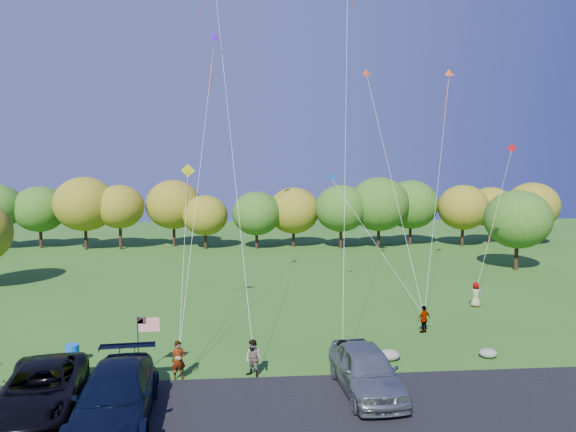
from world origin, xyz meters
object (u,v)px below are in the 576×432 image
(flyer_c, at_px, (342,357))
(trash_barrel, at_px, (73,354))
(flyer_b, at_px, (253,359))
(minivan_dark, at_px, (41,388))
(flyer_d, at_px, (424,319))
(minivan_silver, at_px, (366,370))
(flyer_e, at_px, (476,295))
(flyer_a, at_px, (179,360))
(minivan_navy, at_px, (116,397))

(flyer_c, xyz_separation_m, trash_barrel, (-12.67, 2.28, -0.33))
(flyer_b, bearing_deg, minivan_dark, -123.62)
(flyer_b, height_order, flyer_d, flyer_b)
(minivan_silver, relative_size, trash_barrel, 5.96)
(flyer_e, distance_m, trash_barrel, 25.27)
(minivan_dark, distance_m, minivan_silver, 12.84)
(flyer_a, xyz_separation_m, flyer_b, (3.31, 0.00, -0.03))
(flyer_a, bearing_deg, flyer_c, -14.74)
(flyer_d, bearing_deg, minivan_navy, 6.24)
(flyer_c, xyz_separation_m, flyer_e, (11.19, 10.62, 0.05))
(minivan_silver, height_order, flyer_b, minivan_silver)
(minivan_silver, bearing_deg, minivan_dark, 178.73)
(minivan_navy, distance_m, flyer_d, 17.61)
(flyer_b, height_order, flyer_e, flyer_e)
(minivan_dark, distance_m, minivan_navy, 3.35)
(minivan_navy, bearing_deg, trash_barrel, 115.29)
(flyer_c, relative_size, trash_barrel, 1.70)
(flyer_b, height_order, flyer_c, flyer_b)
(minivan_silver, xyz_separation_m, flyer_d, (5.18, 7.60, -0.23))
(minivan_dark, relative_size, trash_barrel, 6.65)
(minivan_silver, height_order, flyer_d, minivan_silver)
(flyer_a, height_order, flyer_d, flyer_a)
(flyer_b, relative_size, trash_barrel, 1.80)
(flyer_e, bearing_deg, flyer_d, 65.08)
(minivan_silver, relative_size, flyer_a, 3.22)
(minivan_silver, xyz_separation_m, flyer_b, (-4.64, 2.09, -0.17))
(minivan_dark, bearing_deg, minivan_navy, -31.28)
(minivan_silver, distance_m, trash_barrel, 13.97)
(flyer_a, distance_m, flyer_b, 3.31)
(flyer_b, bearing_deg, flyer_a, -141.49)
(minivan_dark, height_order, flyer_e, minivan_dark)
(flyer_b, height_order, trash_barrel, flyer_b)
(minivan_navy, relative_size, flyer_b, 3.96)
(minivan_navy, bearing_deg, flyer_d, 27.65)
(trash_barrel, bearing_deg, minivan_navy, -60.11)
(flyer_c, bearing_deg, flyer_a, 16.83)
(minivan_dark, bearing_deg, flyer_d, 14.92)
(flyer_a, height_order, trash_barrel, flyer_a)
(flyer_d, height_order, trash_barrel, flyer_d)
(flyer_a, bearing_deg, flyer_b, -14.74)
(flyer_b, xyz_separation_m, flyer_d, (9.82, 5.51, -0.06))
(minivan_dark, bearing_deg, flyer_e, 20.08)
(minivan_silver, relative_size, flyer_c, 3.50)
(flyer_d, bearing_deg, flyer_a, -3.23)
(flyer_e, bearing_deg, minivan_silver, 71.92)
(flyer_c, bearing_deg, flyer_e, -119.65)
(minivan_silver, distance_m, flyer_a, 8.22)
(minivan_dark, height_order, flyer_b, minivan_dark)
(minivan_navy, height_order, flyer_b, minivan_navy)
(minivan_silver, bearing_deg, flyer_c, 102.17)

